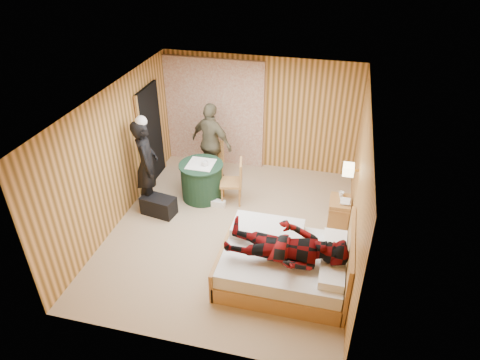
% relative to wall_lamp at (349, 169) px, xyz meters
% --- Properties ---
extents(floor, '(4.20, 5.00, 0.01)m').
position_rel_wall_lamp_xyz_m(floor, '(-1.92, -0.45, -1.30)').
color(floor, tan).
rests_on(floor, ground).
extents(ceiling, '(4.20, 5.00, 0.01)m').
position_rel_wall_lamp_xyz_m(ceiling, '(-1.92, -0.45, 1.20)').
color(ceiling, white).
rests_on(ceiling, wall_back).
extents(wall_back, '(4.20, 0.02, 2.50)m').
position_rel_wall_lamp_xyz_m(wall_back, '(-1.92, 2.05, -0.05)').
color(wall_back, '#E6A358').
rests_on(wall_back, floor).
extents(wall_left, '(0.02, 5.00, 2.50)m').
position_rel_wall_lamp_xyz_m(wall_left, '(-4.02, -0.45, -0.05)').
color(wall_left, '#E6A358').
rests_on(wall_left, floor).
extents(wall_right, '(0.02, 5.00, 2.50)m').
position_rel_wall_lamp_xyz_m(wall_right, '(0.18, -0.45, -0.05)').
color(wall_right, '#E6A358').
rests_on(wall_right, floor).
extents(curtain, '(2.20, 0.08, 2.40)m').
position_rel_wall_lamp_xyz_m(curtain, '(-2.92, 1.98, -0.10)').
color(curtain, beige).
rests_on(curtain, floor).
extents(doorway, '(0.06, 0.90, 2.05)m').
position_rel_wall_lamp_xyz_m(doorway, '(-3.98, 0.95, -0.28)').
color(doorway, black).
rests_on(doorway, floor).
extents(wall_lamp, '(0.26, 0.24, 0.16)m').
position_rel_wall_lamp_xyz_m(wall_lamp, '(0.00, 0.00, 0.00)').
color(wall_lamp, gold).
rests_on(wall_lamp, wall_right).
extents(bed, '(1.96, 1.51, 1.04)m').
position_rel_wall_lamp_xyz_m(bed, '(-0.80, -1.40, -1.00)').
color(bed, tan).
rests_on(bed, floor).
extents(nightstand, '(0.39, 0.53, 0.51)m').
position_rel_wall_lamp_xyz_m(nightstand, '(-0.04, 0.25, -1.04)').
color(nightstand, tan).
rests_on(nightstand, floor).
extents(round_table, '(0.87, 0.87, 0.77)m').
position_rel_wall_lamp_xyz_m(round_table, '(-2.76, 0.47, -0.91)').
color(round_table, '#1C3D2B').
rests_on(round_table, floor).
extents(chair_far, '(0.51, 0.51, 0.93)m').
position_rel_wall_lamp_xyz_m(chair_far, '(-2.74, 1.15, -0.76)').
color(chair_far, tan).
rests_on(chair_far, floor).
extents(chair_near, '(0.50, 0.50, 0.93)m').
position_rel_wall_lamp_xyz_m(chair_near, '(-2.06, 0.45, -0.76)').
color(chair_near, tan).
rests_on(chair_near, floor).
extents(duffel_bag, '(0.69, 0.44, 0.36)m').
position_rel_wall_lamp_xyz_m(duffel_bag, '(-3.39, -0.27, -1.12)').
color(duffel_bag, black).
rests_on(duffel_bag, floor).
extents(sneaker_left, '(0.30, 0.13, 0.13)m').
position_rel_wall_lamp_xyz_m(sneaker_left, '(-2.37, 0.22, -1.23)').
color(sneaker_left, white).
rests_on(sneaker_left, floor).
extents(sneaker_right, '(0.30, 0.15, 0.13)m').
position_rel_wall_lamp_xyz_m(sneaker_right, '(-2.51, 0.44, -1.24)').
color(sneaker_right, white).
rests_on(sneaker_right, floor).
extents(woman_standing, '(0.66, 0.78, 1.81)m').
position_rel_wall_lamp_xyz_m(woman_standing, '(-3.66, -0.02, -0.39)').
color(woman_standing, black).
rests_on(woman_standing, floor).
extents(man_at_table, '(1.09, 0.78, 1.72)m').
position_rel_wall_lamp_xyz_m(man_at_table, '(-2.76, 1.20, -0.44)').
color(man_at_table, brown).
rests_on(man_at_table, floor).
extents(man_on_bed, '(0.86, 0.67, 1.77)m').
position_rel_wall_lamp_xyz_m(man_on_bed, '(-0.77, -1.63, -0.35)').
color(man_on_bed, '#64090A').
rests_on(man_on_bed, bed).
extents(book_lower, '(0.20, 0.24, 0.02)m').
position_rel_wall_lamp_xyz_m(book_lower, '(-0.04, 0.20, -0.78)').
color(book_lower, white).
rests_on(book_lower, nightstand).
extents(book_upper, '(0.19, 0.24, 0.02)m').
position_rel_wall_lamp_xyz_m(book_upper, '(-0.04, 0.20, -0.76)').
color(book_upper, white).
rests_on(book_upper, nightstand).
extents(cup_nightstand, '(0.13, 0.13, 0.09)m').
position_rel_wall_lamp_xyz_m(cup_nightstand, '(-0.04, 0.38, -0.75)').
color(cup_nightstand, white).
rests_on(cup_nightstand, nightstand).
extents(cup_table, '(0.14, 0.14, 0.10)m').
position_rel_wall_lamp_xyz_m(cup_table, '(-2.66, 0.42, -0.48)').
color(cup_table, white).
rests_on(cup_table, round_table).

